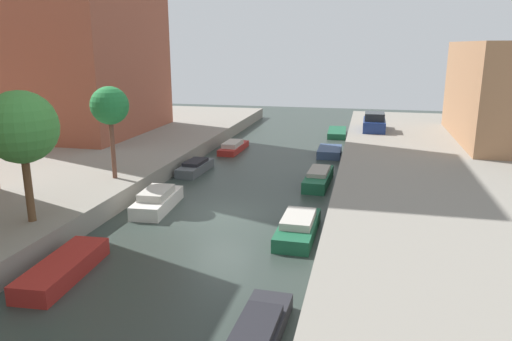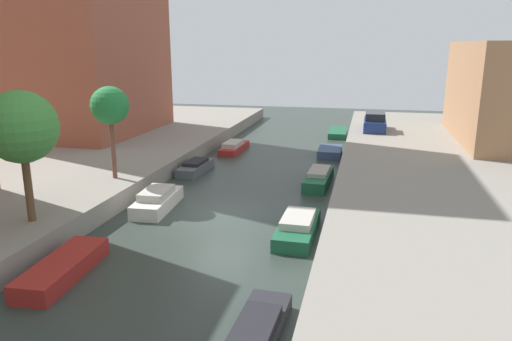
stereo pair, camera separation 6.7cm
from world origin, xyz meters
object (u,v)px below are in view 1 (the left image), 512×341
moored_boat_left_2 (63,268)px  moored_boat_right_2 (298,227)px  parked_car (374,123)px  moored_boat_left_5 (233,147)px  moored_boat_right_4 (330,152)px  moored_boat_right_1 (258,332)px  moored_boat_right_5 (337,133)px  moored_boat_left_3 (157,201)px  street_tree_2 (21,128)px  street_tree_3 (110,106)px  moored_boat_right_3 (318,178)px  moored_boat_left_4 (195,167)px

moored_boat_left_2 → moored_boat_right_2: (7.47, 5.62, 0.06)m
parked_car → moored_boat_left_5: bearing=-149.7°
parked_car → moored_boat_right_4: 6.90m
moored_boat_right_2 → moored_boat_right_4: (0.08, 15.82, -0.09)m
moored_boat_right_1 → moored_boat_right_2: moored_boat_right_2 is taller
moored_boat_left_2 → moored_boat_right_5: bearing=75.8°
moored_boat_left_5 → moored_boat_right_5: moored_boat_left_5 is taller
moored_boat_left_3 → moored_boat_right_4: 15.76m
moored_boat_right_2 → street_tree_2: bearing=-162.4°
moored_boat_right_2 → parked_car: bearing=81.6°
moored_boat_left_5 → moored_boat_right_2: moored_boat_right_2 is taller
moored_boat_right_2 → moored_boat_left_3: bearing=165.5°
street_tree_3 → moored_boat_right_2: 11.77m
moored_boat_left_2 → moored_boat_right_5: (7.54, 29.85, -0.07)m
parked_car → moored_boat_left_2: parked_car is taller
moored_boat_right_2 → moored_boat_right_5: bearing=89.8°
moored_boat_left_5 → moored_boat_right_5: 11.22m
parked_car → moored_boat_right_3: parked_car is taller
moored_boat_right_3 → moored_boat_left_4: bearing=173.2°
parked_car → moored_boat_left_2: 29.47m
moored_boat_left_5 → moored_boat_right_4: 7.30m
moored_boat_right_1 → street_tree_3: bearing=132.7°
moored_boat_left_3 → moored_boat_left_4: 7.19m
moored_boat_right_1 → moored_boat_right_2: bearing=90.0°
moored_boat_left_5 → moored_boat_right_4: (7.30, 0.11, -0.04)m
street_tree_2 → moored_boat_left_5: 19.77m
moored_boat_left_4 → moored_boat_right_4: moored_boat_left_4 is taller
street_tree_3 → moored_boat_right_1: size_ratio=1.23×
street_tree_2 → moored_boat_left_2: (2.89, -2.33, -4.48)m
moored_boat_left_3 → moored_boat_right_1: 12.14m
moored_boat_left_5 → moored_boat_right_5: bearing=49.4°
moored_boat_left_2 → moored_boat_right_5: size_ratio=0.97×
street_tree_2 → moored_boat_right_2: street_tree_2 is taller
moored_boat_left_4 → moored_boat_left_5: (0.66, 6.67, -0.01)m
street_tree_3 → moored_boat_left_5: 13.47m
moored_boat_left_5 → moored_boat_left_3: bearing=-90.2°
moored_boat_right_2 → moored_boat_right_5: moored_boat_right_2 is taller
moored_boat_left_3 → moored_boat_left_4: moored_boat_left_3 is taller
street_tree_3 → moored_boat_right_2: street_tree_3 is taller
moored_boat_right_1 → moored_boat_right_4: (0.07, 23.65, -0.01)m
street_tree_2 → moored_boat_right_4: size_ratio=1.68×
moored_boat_right_1 → moored_boat_left_5: bearing=107.1°
moored_boat_left_2 → parked_car: bearing=68.7°
moored_boat_right_2 → moored_boat_right_3: bearing=89.7°
moored_boat_left_2 → moored_boat_left_3: bearing=88.6°
moored_boat_left_2 → moored_boat_right_4: moored_boat_left_2 is taller
parked_car → street_tree_3: bearing=-126.4°
moored_boat_right_3 → moored_boat_right_5: 16.14m
street_tree_2 → moored_boat_left_2: 5.82m
street_tree_2 → moored_boat_right_1: (10.36, -4.53, -4.51)m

